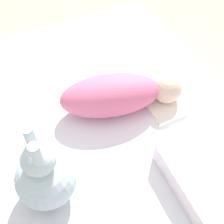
# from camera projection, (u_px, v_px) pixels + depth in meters

# --- Properties ---
(ground_plane) EXTENTS (12.00, 12.00, 0.00)m
(ground_plane) POSITION_uv_depth(u_px,v_px,m) (114.00, 154.00, 1.42)
(ground_plane) COLOR #B2A893
(bed_mattress) EXTENTS (1.52, 1.05, 0.19)m
(bed_mattress) POSITION_uv_depth(u_px,v_px,m) (114.00, 143.00, 1.35)
(bed_mattress) COLOR white
(bed_mattress) RESTS_ON ground_plane
(burp_cloth) EXTENTS (0.19, 0.14, 0.02)m
(burp_cloth) POSITION_uv_depth(u_px,v_px,m) (162.00, 103.00, 1.35)
(burp_cloth) COLOR white
(burp_cloth) RESTS_ON bed_mattress
(swaddled_baby) EXTENTS (0.28, 0.52, 0.17)m
(swaddled_baby) POSITION_uv_depth(u_px,v_px,m) (118.00, 94.00, 1.28)
(swaddled_baby) COLOR pink
(swaddled_baby) RESTS_ON bed_mattress
(pillow) EXTENTS (0.35, 0.36, 0.09)m
(pillow) POSITION_uv_depth(u_px,v_px,m) (221.00, 173.00, 1.11)
(pillow) COLOR white
(pillow) RESTS_ON bed_mattress
(bunny_plush) EXTENTS (0.21, 0.21, 0.36)m
(bunny_plush) POSITION_uv_depth(u_px,v_px,m) (45.00, 176.00, 1.02)
(bunny_plush) COLOR silver
(bunny_plush) RESTS_ON bed_mattress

